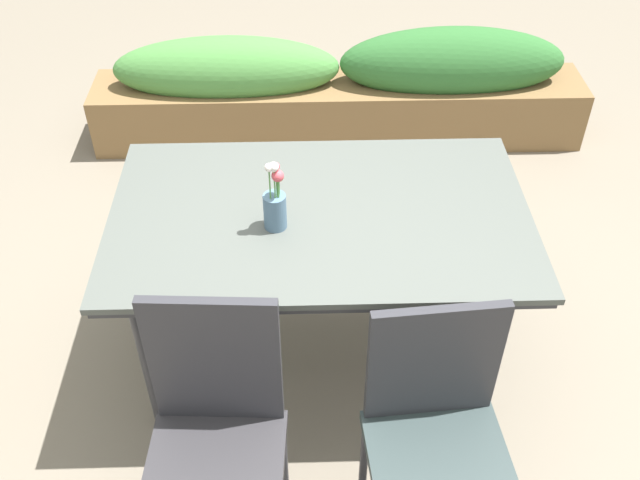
# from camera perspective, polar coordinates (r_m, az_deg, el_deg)

# --- Properties ---
(ground_plane) EXTENTS (12.00, 12.00, 0.00)m
(ground_plane) POSITION_cam_1_polar(r_m,az_deg,el_deg) (3.02, -0.08, -10.56)
(ground_plane) COLOR #756B5B
(dining_table) EXTENTS (1.49, 0.91, 0.78)m
(dining_table) POSITION_cam_1_polar(r_m,az_deg,el_deg) (2.55, 0.00, 1.42)
(dining_table) COLOR #4C514C
(dining_table) RESTS_ON ground
(chair_near_left) EXTENTS (0.43, 0.43, 1.00)m
(chair_near_left) POSITION_cam_1_polar(r_m,az_deg,el_deg) (2.20, -8.33, -14.75)
(chair_near_left) COLOR #302E31
(chair_near_left) RESTS_ON ground
(chair_near_right) EXTENTS (0.45, 0.45, 0.94)m
(chair_near_right) POSITION_cam_1_polar(r_m,az_deg,el_deg) (2.24, 9.30, -14.75)
(chair_near_right) COLOR #2E3B3B
(chair_near_right) RESTS_ON ground
(flower_vase) EXTENTS (0.08, 0.08, 0.27)m
(flower_vase) POSITION_cam_1_polar(r_m,az_deg,el_deg) (2.41, -3.59, 2.89)
(flower_vase) COLOR slate
(flower_vase) RESTS_ON dining_table
(planter_box) EXTENTS (2.82, 0.41, 0.68)m
(planter_box) POSITION_cam_1_polar(r_m,az_deg,el_deg) (4.20, 1.74, 11.87)
(planter_box) COLOR brown
(planter_box) RESTS_ON ground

